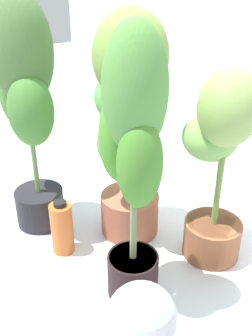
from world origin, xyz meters
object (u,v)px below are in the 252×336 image
object	(u,v)px
potted_plant_back_right	(218,158)
potted_plant_front_left	(26,98)
nutrient_bottle	(62,228)
floor_fan	(141,325)
potted_plant_front_right	(132,153)
potted_plant_center	(129,113)

from	to	relation	value
potted_plant_back_right	potted_plant_front_left	world-z (taller)	potted_plant_front_left
potted_plant_back_right	nutrient_bottle	xyz separation A→B (m)	(-0.39, -0.50, -0.34)
potted_plant_front_left	nutrient_bottle	distance (m)	0.57
nutrient_bottle	floor_fan	bearing A→B (deg)	-11.28
potted_plant_front_right	floor_fan	world-z (taller)	potted_plant_front_right
floor_fan	nutrient_bottle	distance (m)	0.71
potted_plant_front_right	nutrient_bottle	distance (m)	0.60
potted_plant_back_right	potted_plant_front_left	bearing A→B (deg)	-143.64
potted_plant_back_right	floor_fan	bearing A→B (deg)	-65.01
potted_plant_back_right	floor_fan	xyz separation A→B (m)	(0.30, -0.63, -0.19)
floor_fan	nutrient_bottle	bearing A→B (deg)	-146.42
potted_plant_back_right	nutrient_bottle	world-z (taller)	potted_plant_back_right
potted_plant_front_right	nutrient_bottle	size ratio (longest dim) A/B	3.98
potted_plant_center	floor_fan	world-z (taller)	potted_plant_center
potted_plant_center	nutrient_bottle	world-z (taller)	potted_plant_center
potted_plant_front_left	potted_plant_center	world-z (taller)	potted_plant_front_left
potted_plant_center	nutrient_bottle	distance (m)	0.56
potted_plant_center	floor_fan	bearing A→B (deg)	-36.01
potted_plant_back_right	potted_plant_front_left	size ratio (longest dim) A/B	0.78
potted_plant_back_right	nutrient_bottle	bearing A→B (deg)	-128.09
potted_plant_back_right	potted_plant_front_right	world-z (taller)	potted_plant_front_right
potted_plant_front_left	potted_plant_center	xyz separation A→B (m)	(0.32, 0.29, -0.04)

